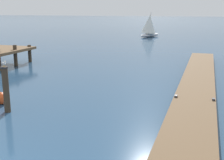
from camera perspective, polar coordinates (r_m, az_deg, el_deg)
floating_dock at (r=17.68m, az=16.13°, el=0.05°), size 2.09×21.29×0.53m
mooring_piling at (r=13.26m, az=-19.63°, el=-1.62°), size 0.30×0.30×1.96m
perched_seagull at (r=13.04m, az=-20.01°, el=3.04°), size 0.35×0.26×0.26m
mooring_buoy at (r=14.67m, az=-20.51°, el=-3.28°), size 0.57×0.57×0.64m
distant_sailboat at (r=48.38m, az=7.15°, el=10.24°), size 3.27×4.54×3.85m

